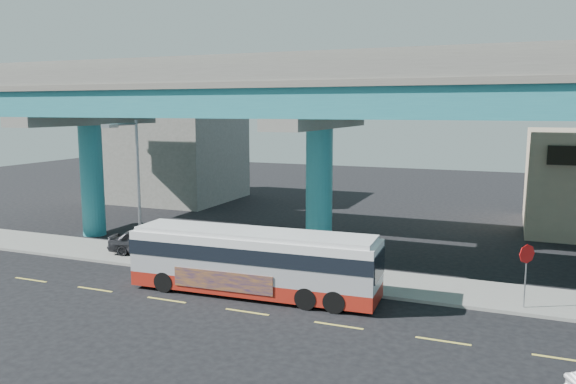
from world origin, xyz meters
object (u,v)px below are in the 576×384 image
at_px(parked_car, 146,241).
at_px(street_lamp, 131,172).
at_px(transit_bus, 253,260).
at_px(stop_sign, 526,262).

height_order(parked_car, street_lamp, street_lamp).
height_order(transit_bus, stop_sign, transit_bus).
height_order(transit_bus, street_lamp, street_lamp).
bearing_deg(transit_bus, stop_sign, 8.83).
relative_size(street_lamp, stop_sign, 2.82).
relative_size(parked_car, street_lamp, 0.59).
relative_size(transit_bus, parked_car, 2.59).
distance_m(transit_bus, stop_sign, 11.75).
xyz_separation_m(transit_bus, stop_sign, (11.52, 2.28, 0.51)).
bearing_deg(stop_sign, parked_car, 153.96).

